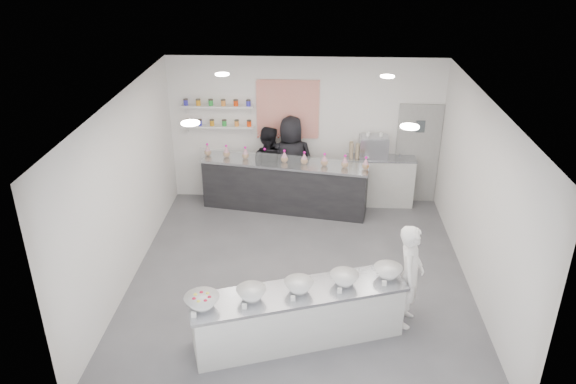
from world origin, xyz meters
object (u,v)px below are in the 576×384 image
object	(u,v)px
back_bar	(284,186)
staff_left	(267,166)
espresso_machine	(374,147)
prep_counter	(298,316)
woman_prep	(410,276)
staff_right	(291,162)
espresso_ledge	(379,181)

from	to	relation	value
back_bar	staff_left	distance (m)	0.55
back_bar	espresso_machine	bearing A→B (deg)	21.17
back_bar	espresso_machine	world-z (taller)	espresso_machine
prep_counter	back_bar	world-z (taller)	back_bar
staff_left	back_bar	bearing A→B (deg)	156.72
espresso_machine	woman_prep	distance (m)	3.90
staff_right	espresso_machine	bearing A→B (deg)	172.93
back_bar	staff_left	world-z (taller)	staff_left
espresso_ledge	staff_right	size ratio (longest dim) A/B	0.74
staff_right	espresso_ledge	bearing A→B (deg)	172.61
prep_counter	espresso_machine	bearing A→B (deg)	54.51
prep_counter	staff_right	distance (m)	4.29
espresso_machine	staff_right	xyz separation A→B (m)	(-1.65, -0.10, -0.31)
staff_left	prep_counter	bearing A→B (deg)	111.88
espresso_machine	staff_left	bearing A→B (deg)	-177.28
espresso_ledge	espresso_machine	distance (m)	0.75
prep_counter	staff_left	bearing A→B (deg)	82.22
woman_prep	staff_right	distance (m)	4.20
prep_counter	espresso_ledge	size ratio (longest dim) A/B	2.14
espresso_ledge	staff_right	bearing A→B (deg)	-176.80
prep_counter	back_bar	xyz separation A→B (m)	(-0.42, 3.99, 0.11)
espresso_ledge	staff_right	world-z (taller)	staff_right
espresso_ledge	staff_left	xyz separation A→B (m)	(-2.30, -0.10, 0.32)
espresso_machine	prep_counter	bearing A→B (deg)	-107.24
espresso_ledge	woman_prep	xyz separation A→B (m)	(0.04, -3.86, 0.27)
prep_counter	espresso_machine	distance (m)	4.63
prep_counter	espresso_machine	xyz separation A→B (m)	(1.35, 4.35, 0.85)
staff_left	woman_prep	bearing A→B (deg)	133.29
back_bar	woman_prep	size ratio (longest dim) A/B	2.11
woman_prep	staff_left	size ratio (longest dim) A/B	0.94
prep_counter	staff_right	size ratio (longest dim) A/B	1.58
espresso_ledge	staff_left	size ratio (longest dim) A/B	0.83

